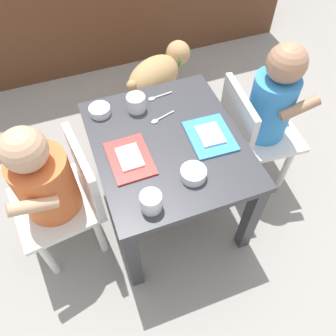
{
  "coord_description": "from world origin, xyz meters",
  "views": [
    {
      "loc": [
        -0.27,
        -0.73,
        1.32
      ],
      "look_at": [
        0.0,
        0.0,
        0.28
      ],
      "focal_mm": 36.74,
      "sensor_mm": 36.0,
      "label": 1
    }
  ],
  "objects": [
    {
      "name": "dog",
      "position": [
        0.17,
        0.61,
        0.22
      ],
      "size": [
        0.41,
        0.3,
        0.33
      ],
      "color": "tan",
      "rests_on": "ground"
    },
    {
      "name": "seated_child_left",
      "position": [
        -0.42,
        -0.01,
        0.41
      ],
      "size": [
        0.31,
        0.31,
        0.65
      ],
      "color": "silver",
      "rests_on": "ground"
    },
    {
      "name": "veggie_bowl_far",
      "position": [
        -0.19,
        0.21,
        0.45
      ],
      "size": [
        0.08,
        0.08,
        0.03
      ],
      "color": "white",
      "rests_on": "dining_table"
    },
    {
      "name": "water_cup_right",
      "position": [
        -0.05,
        0.19,
        0.46
      ],
      "size": [
        0.07,
        0.07,
        0.06
      ],
      "color": "white",
      "rests_on": "dining_table"
    },
    {
      "name": "cereal_bowl_right_side",
      "position": [
        0.02,
        -0.17,
        0.45
      ],
      "size": [
        0.08,
        0.08,
        0.03
      ],
      "color": "white",
      "rests_on": "dining_table"
    },
    {
      "name": "dining_table",
      "position": [
        0.0,
        0.0,
        0.36
      ],
      "size": [
        0.51,
        0.59,
        0.43
      ],
      "color": "#333338",
      "rests_on": "ground"
    },
    {
      "name": "spoon_by_right_tray",
      "position": [
        0.01,
        0.11,
        0.44
      ],
      "size": [
        0.1,
        0.04,
        0.01
      ],
      "color": "silver",
      "rests_on": "dining_table"
    },
    {
      "name": "seated_child_right",
      "position": [
        0.42,
        0.04,
        0.43
      ],
      "size": [
        0.3,
        0.3,
        0.69
      ],
      "color": "silver",
      "rests_on": "ground"
    },
    {
      "name": "ground_plane",
      "position": [
        0.0,
        0.0,
        0.0
      ],
      "size": [
        7.0,
        7.0,
        0.0
      ],
      "primitive_type": "plane",
      "color": "gray"
    },
    {
      "name": "food_tray_right",
      "position": [
        0.14,
        -0.03,
        0.44
      ],
      "size": [
        0.15,
        0.19,
        0.02
      ],
      "color": "#388CD8",
      "rests_on": "dining_table"
    },
    {
      "name": "spoon_by_left_tray",
      "position": [
        0.04,
        0.23,
        0.44
      ],
      "size": [
        0.1,
        0.02,
        0.01
      ],
      "color": "silver",
      "rests_on": "dining_table"
    },
    {
      "name": "water_cup_left",
      "position": [
        -0.14,
        -0.23,
        0.46
      ],
      "size": [
        0.07,
        0.07,
        0.06
      ],
      "color": "white",
      "rests_on": "dining_table"
    },
    {
      "name": "food_tray_left",
      "position": [
        -0.14,
        -0.03,
        0.44
      ],
      "size": [
        0.14,
        0.19,
        0.02
      ],
      "color": "red",
      "rests_on": "dining_table"
    }
  ]
}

